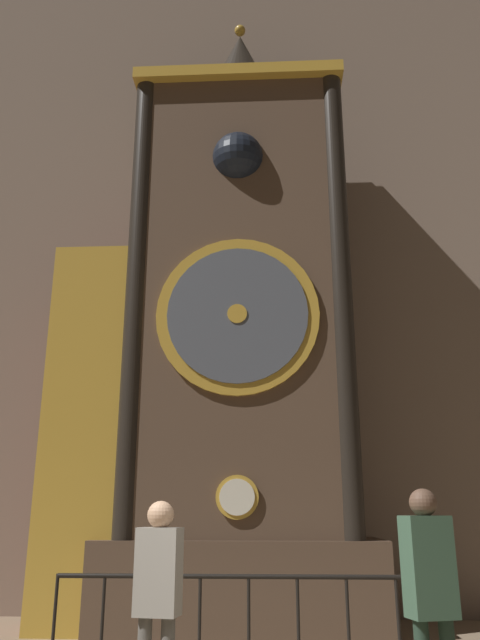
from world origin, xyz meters
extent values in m
cube|color=#7A6656|center=(0.00, 6.51, 6.81)|extent=(24.00, 0.30, 13.61)
cube|color=brown|center=(0.12, 5.20, 0.60)|extent=(3.98, 1.61, 1.21)
cube|color=brown|center=(0.12, 5.20, 4.89)|extent=(3.19, 1.40, 7.37)
cube|color=gold|center=(0.12, 5.10, 8.48)|extent=(3.44, 1.54, 0.20)
cylinder|color=gold|center=(0.12, 4.47, 1.76)|extent=(0.58, 0.05, 0.58)
cylinder|color=silver|center=(0.12, 4.44, 1.76)|extent=(0.47, 0.03, 0.47)
cylinder|color=gold|center=(0.12, 4.47, 4.30)|extent=(2.38, 0.07, 2.38)
cylinder|color=#4C515B|center=(0.12, 4.43, 4.30)|extent=(2.05, 0.04, 2.05)
cylinder|color=gold|center=(0.12, 4.41, 4.30)|extent=(0.29, 0.03, 0.29)
cube|color=#30241B|center=(0.12, 4.99, 6.95)|extent=(1.02, 0.42, 1.02)
sphere|color=black|center=(0.12, 4.57, 6.95)|extent=(0.82, 0.82, 0.82)
cylinder|color=black|center=(-1.41, 4.60, 4.89)|extent=(0.33, 0.33, 7.37)
cylinder|color=black|center=(1.65, 4.60, 4.89)|extent=(0.33, 0.33, 7.37)
cylinder|color=gold|center=(0.12, 5.20, 8.73)|extent=(0.91, 0.91, 0.30)
cone|color=black|center=(0.12, 5.20, 9.38)|extent=(0.86, 0.86, 1.01)
sphere|color=gold|center=(0.12, 5.20, 10.01)|extent=(0.20, 0.20, 0.20)
cube|color=maroon|center=(-2.10, 5.25, 2.75)|extent=(1.16, 1.19, 5.50)
cube|color=gold|center=(-2.10, 4.64, 2.75)|extent=(1.22, 0.06, 5.50)
cylinder|color=black|center=(-1.69, 2.86, 0.47)|extent=(0.04, 0.04, 0.94)
cylinder|color=black|center=(-1.18, 2.86, 0.47)|extent=(0.04, 0.04, 0.94)
cylinder|color=black|center=(-0.68, 2.86, 0.47)|extent=(0.04, 0.04, 0.94)
cylinder|color=black|center=(-0.17, 2.86, 0.47)|extent=(0.04, 0.04, 0.94)
cylinder|color=black|center=(0.33, 2.86, 0.47)|extent=(0.04, 0.04, 0.94)
cylinder|color=black|center=(0.84, 2.86, 0.47)|extent=(0.04, 0.04, 0.94)
cylinder|color=black|center=(1.34, 2.86, 0.47)|extent=(0.04, 0.04, 0.94)
cylinder|color=black|center=(1.85, 2.86, 0.47)|extent=(0.04, 0.04, 0.94)
cylinder|color=black|center=(2.35, 2.86, 0.47)|extent=(0.04, 0.04, 0.94)
cylinder|color=black|center=(0.33, 2.86, 0.92)|extent=(4.04, 0.05, 0.05)
cube|color=gray|center=(-0.31, 1.14, 1.12)|extent=(0.37, 0.27, 0.66)
sphere|color=tan|center=(-0.31, 1.14, 1.54)|extent=(0.22, 0.22, 0.22)
cube|color=#385642|center=(1.74, 0.86, 1.18)|extent=(0.39, 0.30, 0.71)
sphere|color=brown|center=(1.74, 0.86, 1.63)|extent=(0.21, 0.21, 0.21)
camera|label=1|loc=(0.61, -4.13, 1.56)|focal=35.00mm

